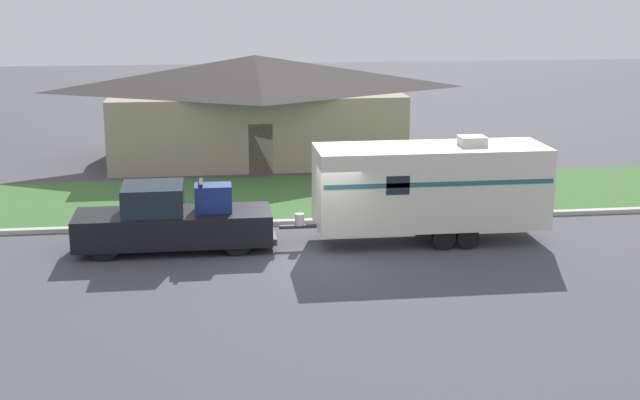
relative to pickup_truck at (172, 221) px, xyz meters
name	(u,v)px	position (x,y,z in m)	size (l,w,h in m)	color
ground_plane	(320,258)	(4.27, -1.34, -0.90)	(120.00, 120.00, 0.00)	#47474C
curb_strip	(305,221)	(4.27, 2.41, -0.83)	(80.00, 0.30, 0.14)	beige
lawn_strip	(294,197)	(4.27, 6.06, -0.88)	(80.00, 7.00, 0.03)	#3D6B33
house_across_street	(255,105)	(3.31, 13.59, 1.50)	(13.53, 7.30, 4.62)	gray
pickup_truck	(172,221)	(0.00, 0.00, 0.00)	(5.93, 1.93, 2.09)	black
travel_trailer	(431,186)	(7.87, 0.00, 0.85)	(8.20, 2.32, 3.25)	black
mailbox	(541,180)	(12.75, 3.36, 0.14)	(0.48, 0.20, 1.35)	brown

